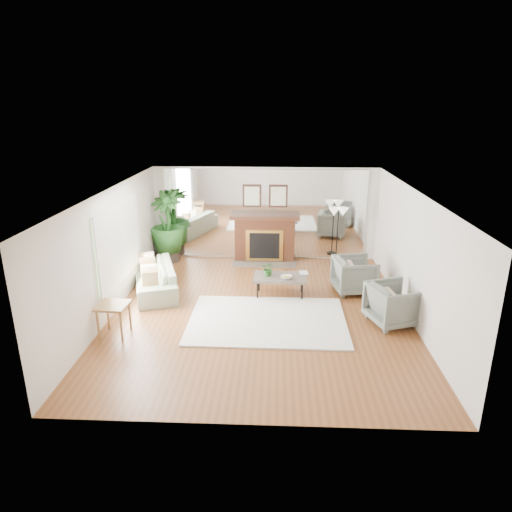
{
  "coord_description": "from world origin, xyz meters",
  "views": [
    {
      "loc": [
        0.31,
        -8.56,
        4.09
      ],
      "look_at": [
        -0.11,
        0.6,
        1.01
      ],
      "focal_mm": 32.0,
      "sensor_mm": 36.0,
      "label": 1
    }
  ],
  "objects_px": {
    "fireplace": "(265,237)",
    "side_table": "(113,309)",
    "potted_ficus": "(167,224)",
    "sofa": "(154,278)",
    "coffee_table": "(280,278)",
    "armchair_front": "(394,304)",
    "armchair_back": "(354,275)",
    "floor_lamp": "(338,216)"
  },
  "relations": [
    {
      "from": "coffee_table",
      "to": "side_table",
      "type": "xyz_separation_m",
      "value": [
        -3.06,
        -1.97,
        0.09
      ]
    },
    {
      "from": "fireplace",
      "to": "sofa",
      "type": "bearing_deg",
      "value": -137.43
    },
    {
      "from": "fireplace",
      "to": "sofa",
      "type": "distance_m",
      "value": 3.34
    },
    {
      "from": "side_table",
      "to": "floor_lamp",
      "type": "bearing_deg",
      "value": 41.91
    },
    {
      "from": "coffee_table",
      "to": "floor_lamp",
      "type": "relative_size",
      "value": 0.76
    },
    {
      "from": "coffee_table",
      "to": "floor_lamp",
      "type": "height_order",
      "value": "floor_lamp"
    },
    {
      "from": "armchair_front",
      "to": "sofa",
      "type": "bearing_deg",
      "value": 55.37
    },
    {
      "from": "sofa",
      "to": "coffee_table",
      "type": "bearing_deg",
      "value": 68.41
    },
    {
      "from": "sofa",
      "to": "floor_lamp",
      "type": "xyz_separation_m",
      "value": [
        4.35,
        1.97,
        1.01
      ]
    },
    {
      "from": "coffee_table",
      "to": "armchair_front",
      "type": "xyz_separation_m",
      "value": [
        2.19,
        -1.25,
        -0.02
      ]
    },
    {
      "from": "sofa",
      "to": "armchair_back",
      "type": "xyz_separation_m",
      "value": [
        4.54,
        0.15,
        0.09
      ]
    },
    {
      "from": "fireplace",
      "to": "side_table",
      "type": "xyz_separation_m",
      "value": [
        -2.65,
        -4.37,
        -0.14
      ]
    },
    {
      "from": "potted_ficus",
      "to": "sofa",
      "type": "bearing_deg",
      "value": -85.9
    },
    {
      "from": "coffee_table",
      "to": "potted_ficus",
      "type": "height_order",
      "value": "potted_ficus"
    },
    {
      "from": "armchair_front",
      "to": "potted_ficus",
      "type": "relative_size",
      "value": 0.46
    },
    {
      "from": "armchair_front",
      "to": "potted_ficus",
      "type": "height_order",
      "value": "potted_ficus"
    },
    {
      "from": "fireplace",
      "to": "armchair_back",
      "type": "bearing_deg",
      "value": -45.12
    },
    {
      "from": "side_table",
      "to": "sofa",
      "type": "bearing_deg",
      "value": 84.6
    },
    {
      "from": "fireplace",
      "to": "armchair_front",
      "type": "xyz_separation_m",
      "value": [
        2.6,
        -3.65,
        -0.25
      ]
    },
    {
      "from": "sofa",
      "to": "potted_ficus",
      "type": "relative_size",
      "value": 1.12
    },
    {
      "from": "fireplace",
      "to": "coffee_table",
      "type": "relative_size",
      "value": 1.74
    },
    {
      "from": "coffee_table",
      "to": "floor_lamp",
      "type": "xyz_separation_m",
      "value": [
        1.49,
        2.12,
        0.9
      ]
    },
    {
      "from": "fireplace",
      "to": "side_table",
      "type": "distance_m",
      "value": 5.11
    },
    {
      "from": "fireplace",
      "to": "coffee_table",
      "type": "height_order",
      "value": "fireplace"
    },
    {
      "from": "fireplace",
      "to": "sofa",
      "type": "xyz_separation_m",
      "value": [
        -2.45,
        -2.25,
        -0.34
      ]
    },
    {
      "from": "fireplace",
      "to": "armchair_front",
      "type": "height_order",
      "value": "fireplace"
    },
    {
      "from": "fireplace",
      "to": "sofa",
      "type": "relative_size",
      "value": 0.95
    },
    {
      "from": "armchair_back",
      "to": "floor_lamp",
      "type": "distance_m",
      "value": 2.05
    },
    {
      "from": "armchair_front",
      "to": "side_table",
      "type": "relative_size",
      "value": 1.45
    },
    {
      "from": "coffee_table",
      "to": "armchair_back",
      "type": "relative_size",
      "value": 1.33
    },
    {
      "from": "fireplace",
      "to": "side_table",
      "type": "bearing_deg",
      "value": -121.25
    },
    {
      "from": "armchair_back",
      "to": "armchair_front",
      "type": "height_order",
      "value": "armchair_front"
    },
    {
      "from": "potted_ficus",
      "to": "floor_lamp",
      "type": "relative_size",
      "value": 1.24
    },
    {
      "from": "armchair_back",
      "to": "side_table",
      "type": "height_order",
      "value": "armchair_back"
    },
    {
      "from": "floor_lamp",
      "to": "coffee_table",
      "type": "bearing_deg",
      "value": -125.14
    },
    {
      "from": "armchair_front",
      "to": "floor_lamp",
      "type": "distance_m",
      "value": 3.56
    },
    {
      "from": "potted_ficus",
      "to": "armchair_back",
      "type": "bearing_deg",
      "value": -22.48
    },
    {
      "from": "fireplace",
      "to": "armchair_back",
      "type": "relative_size",
      "value": 2.31
    },
    {
      "from": "coffee_table",
      "to": "armchair_front",
      "type": "relative_size",
      "value": 1.32
    },
    {
      "from": "armchair_front",
      "to": "side_table",
      "type": "height_order",
      "value": "armchair_front"
    },
    {
      "from": "sofa",
      "to": "armchair_front",
      "type": "relative_size",
      "value": 2.43
    },
    {
      "from": "sofa",
      "to": "potted_ficus",
      "type": "height_order",
      "value": "potted_ficus"
    }
  ]
}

